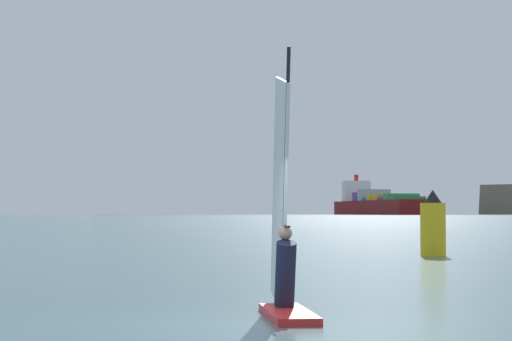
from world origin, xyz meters
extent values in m
plane|color=#386066|center=(0.00, 0.00, 0.00)|extent=(4000.00, 4000.00, 0.00)
cube|color=red|center=(0.44, 1.21, 0.06)|extent=(1.86, 2.51, 0.12)
cylinder|color=black|center=(0.28, 1.48, 2.16)|extent=(0.50, 0.78, 4.10)
cube|color=white|center=(-0.08, 2.09, 1.95)|extent=(1.18, 1.93, 3.96)
cylinder|color=black|center=(0.11, 1.78, 1.41)|extent=(0.81, 1.32, 0.04)
cylinder|color=#191E38|center=(0.26, 1.51, 0.65)|extent=(0.59, 0.70, 1.11)
sphere|color=tan|center=(0.26, 1.51, 1.30)|extent=(0.22, 0.22, 0.22)
cube|color=maroon|center=(-266.95, 837.60, 6.30)|extent=(134.59, 164.09, 12.61)
cube|color=silver|center=(-308.66, 892.83, 22.44)|extent=(27.39, 24.83, 19.65)
cylinder|color=red|center=(-308.66, 892.83, 35.26)|extent=(4.00, 4.00, 6.00)
cube|color=#59388C|center=(-286.14, 863.02, 16.51)|extent=(30.00, 27.01, 7.80)
cube|color=#99999E|center=(-277.64, 851.75, 17.81)|extent=(30.00, 27.01, 10.40)
cube|color=#1E66AD|center=(-269.13, 840.49, 13.91)|extent=(30.00, 27.01, 2.60)
cube|color=gold|center=(-260.62, 829.23, 15.21)|extent=(30.00, 27.01, 5.20)
cube|color=gold|center=(-252.12, 817.96, 15.21)|extent=(30.00, 27.01, 5.20)
cube|color=#59388C|center=(-243.61, 806.70, 13.91)|extent=(30.00, 27.01, 2.60)
cube|color=#2D8C47|center=(-235.10, 795.44, 15.21)|extent=(30.00, 27.01, 5.20)
cube|color=#2D8C47|center=(-226.60, 784.17, 13.91)|extent=(30.00, 27.01, 2.60)
cube|color=#756B56|center=(-371.16, 1139.32, 14.94)|extent=(799.36, 398.17, 29.87)
cylinder|color=yellow|center=(-3.27, 23.81, 1.00)|extent=(0.95, 0.95, 2.00)
cone|color=black|center=(-3.27, 23.81, 2.25)|extent=(0.67, 0.67, 0.50)
camera|label=1|loc=(6.51, -13.03, 1.62)|focal=70.04mm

